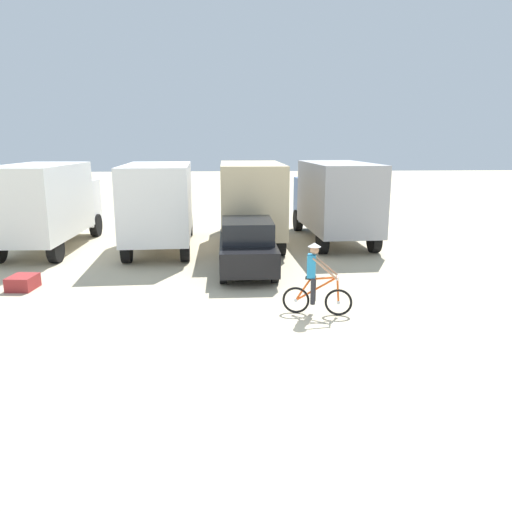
# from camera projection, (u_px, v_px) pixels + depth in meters

# --- Properties ---
(ground_plane) EXTENTS (120.00, 120.00, 0.00)m
(ground_plane) POSITION_uv_depth(u_px,v_px,m) (240.00, 340.00, 10.79)
(ground_plane) COLOR beige
(box_truck_white_box) EXTENTS (2.58, 6.82, 3.35)m
(box_truck_white_box) POSITION_uv_depth(u_px,v_px,m) (47.00, 202.00, 19.33)
(box_truck_white_box) COLOR white
(box_truck_white_box) RESTS_ON ground
(box_truck_avon_van) EXTENTS (2.65, 6.84, 3.35)m
(box_truck_avon_van) POSITION_uv_depth(u_px,v_px,m) (160.00, 202.00, 19.45)
(box_truck_avon_van) COLOR white
(box_truck_avon_van) RESTS_ON ground
(box_truck_tan_camper) EXTENTS (2.41, 6.76, 3.35)m
(box_truck_tan_camper) POSITION_uv_depth(u_px,v_px,m) (251.00, 199.00, 20.43)
(box_truck_tan_camper) COLOR #CCB78E
(box_truck_tan_camper) RESTS_ON ground
(box_truck_grey_hauler) EXTENTS (2.66, 6.85, 3.35)m
(box_truck_grey_hauler) POSITION_uv_depth(u_px,v_px,m) (334.00, 198.00, 20.84)
(box_truck_grey_hauler) COLOR #9E9EA3
(box_truck_grey_hauler) RESTS_ON ground
(sedan_parked) EXTENTS (1.78, 4.20, 1.76)m
(sedan_parked) POSITION_uv_depth(u_px,v_px,m) (247.00, 246.00, 16.09)
(sedan_parked) COLOR black
(sedan_parked) RESTS_ON ground
(cyclist_orange_shirt) EXTENTS (1.70, 0.60, 1.82)m
(cyclist_orange_shirt) POSITION_uv_depth(u_px,v_px,m) (315.00, 282.00, 12.18)
(cyclist_orange_shirt) COLOR black
(cyclist_orange_shirt) RESTS_ON ground
(supply_crate) EXTENTS (0.78, 0.90, 0.40)m
(supply_crate) POSITION_uv_depth(u_px,v_px,m) (23.00, 283.00, 14.39)
(supply_crate) COLOR #9E2D2D
(supply_crate) RESTS_ON ground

